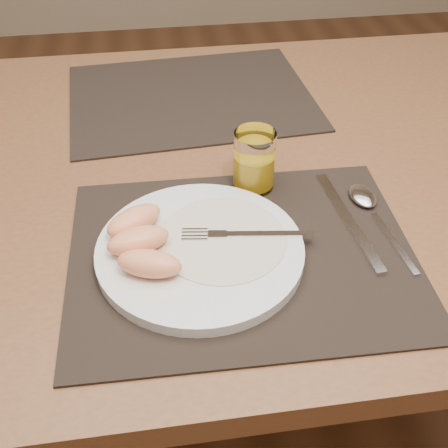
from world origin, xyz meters
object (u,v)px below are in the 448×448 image
Objects in this scene: placemat_near at (242,254)px; plate at (200,251)px; table at (221,202)px; juice_glass at (254,163)px; knife at (353,228)px; spoon at (367,202)px; placemat_far at (191,97)px; fork at (236,235)px.

placemat_near is 1.67× the size of plate.
table is 15.19× the size of juice_glass.
table is at bearing 89.36° from placemat_near.
knife is (0.16, -0.20, 0.09)m from table.
spoon is 2.09× the size of juice_glass.
spoon is (0.22, -0.37, 0.01)m from placemat_far.
placemat_near is at bearing -171.28° from knife.
table is at bearing 87.69° from fork.
placemat_far is at bearing 113.77° from knife.
fork is at bearing -92.31° from table.
fork reaches higher than placemat_far.
placemat_far is 4.88× the size of juice_glass.
spoon is 0.17m from juice_glass.
spoon reaches higher than placemat_near.
juice_glass is (0.04, -0.08, 0.13)m from table.
plate is (-0.05, 0.00, 0.01)m from placemat_near.
table is 3.11× the size of placemat_far.
placemat_near and placemat_far have the same top height.
placemat_far is 0.31m from juice_glass.
table is 3.11× the size of placemat_near.
plate reaches higher than placemat_far.
spoon is at bearing -37.24° from table.
knife is (0.18, -0.42, 0.00)m from placemat_far.
plate reaches higher than table.
plate is (-0.06, -0.22, 0.10)m from table.
knife is 1.15× the size of spoon.
table is at bearing 142.76° from spoon.
plate is 1.54× the size of fork.
placemat_far is 1.67× the size of plate.
fork is at bearing -87.56° from placemat_far.
fork is 0.21m from spoon.
plate reaches higher than placemat_near.
knife is at bearing 5.36° from plate.
knife is at bearing -51.25° from table.
plate is at bearing 175.44° from placemat_near.
placemat_near is (-0.00, -0.22, 0.09)m from table.
placemat_far is at bearing 85.91° from plate.
plate reaches higher than knife.
fork is 0.91× the size of spoon.
table is 6.35× the size of knife.
knife is at bearing -45.32° from juice_glass.
placemat_far is at bearing 92.44° from fork.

